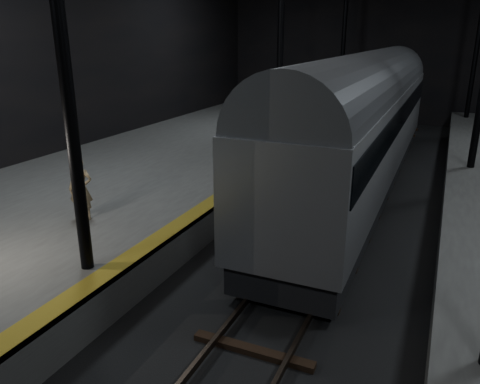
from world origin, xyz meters
The scene contains 6 objects.
ground centered at (0.00, 0.00, 0.00)m, with size 44.00×44.00×0.00m, color black.
platform_left centered at (-7.50, 0.00, 0.50)m, with size 9.00×43.80×1.00m, color #4B4B49.
tactile_strip centered at (-3.25, 0.00, 1.00)m, with size 0.50×43.80×0.01m, color olive.
track centered at (0.00, 0.00, 0.07)m, with size 2.40×43.00×0.24m.
train centered at (0.00, 6.50, 2.79)m, with size 2.81×18.71×5.00m.
woman centered at (-5.76, -1.89, 1.85)m, with size 0.62×0.40×1.69m, color #9F8861.
Camera 1 is at (2.76, -10.81, 5.68)m, focal length 35.00 mm.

